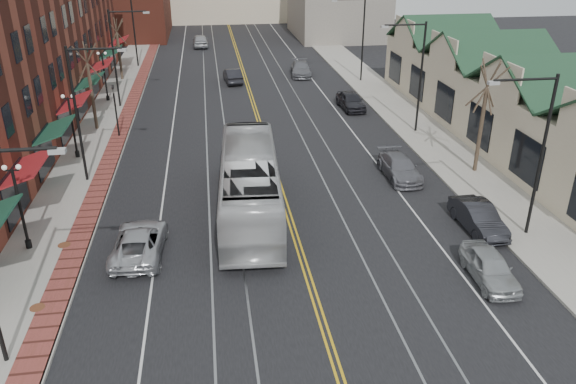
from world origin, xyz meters
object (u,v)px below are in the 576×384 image
object	(u,v)px
transit_bus	(250,184)
parked_car_d	(351,101)
parked_car_c	(399,167)
parked_car_a	(490,267)
parked_car_b	(478,217)
parked_suv	(139,242)

from	to	relation	value
transit_bus	parked_car_d	world-z (taller)	transit_bus
parked_car_c	transit_bus	bearing A→B (deg)	-159.83
parked_car_a	parked_car_b	distance (m)	4.66
parked_suv	parked_car_c	bearing A→B (deg)	-151.64
parked_suv	parked_car_b	world-z (taller)	parked_car_b
parked_car_a	parked_car_c	bearing A→B (deg)	93.77
parked_car_b	parked_car_d	distance (m)	21.83
parked_suv	parked_car_b	size ratio (longest dim) A/B	1.17
parked_car_a	parked_car_d	bearing A→B (deg)	91.71
parked_suv	parked_car_d	world-z (taller)	parked_car_d
parked_car_a	parked_car_d	distance (m)	26.20
transit_bus	parked_car_c	bearing A→B (deg)	-155.91
parked_suv	parked_car_c	size ratio (longest dim) A/B	1.07
parked_car_b	parked_car_d	size ratio (longest dim) A/B	0.97
parked_suv	parked_car_b	distance (m)	16.80
parked_car_b	parked_car_c	size ratio (longest dim) A/B	0.91
parked_car_d	parked_suv	bearing A→B (deg)	-128.55
parked_suv	parked_car_b	bearing A→B (deg)	-176.71
parked_suv	parked_car_a	world-z (taller)	parked_suv
parked_car_a	parked_car_c	distance (m)	11.42
parked_car_a	parked_car_c	xyz separation A→B (m)	(-0.26, 11.42, 0.01)
transit_bus	parked_car_b	size ratio (longest dim) A/B	2.99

